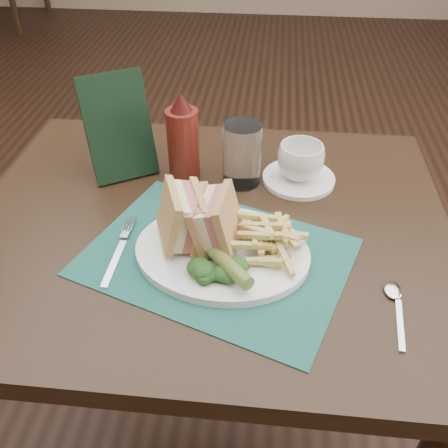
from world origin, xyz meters
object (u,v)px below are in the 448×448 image
(placemat, at_px, (217,257))
(ketchup_bottle, at_px, (183,137))
(drinking_glass, at_px, (242,154))
(sandwich_half_b, at_px, (204,219))
(coffee_cup, at_px, (301,161))
(table_main, at_px, (211,346))
(sandwich_half_a, at_px, (169,218))
(check_presenter, at_px, (119,127))
(saucer, at_px, (299,179))
(plate, at_px, (222,252))

(placemat, xyz_separation_m, ketchup_bottle, (-0.10, 0.25, 0.09))
(placemat, relative_size, drinking_glass, 3.33)
(sandwich_half_b, height_order, drinking_glass, drinking_glass)
(placemat, relative_size, coffee_cup, 4.57)
(coffee_cup, bearing_deg, ketchup_bottle, -178.39)
(placemat, height_order, coffee_cup, coffee_cup)
(table_main, height_order, ketchup_bottle, ketchup_bottle)
(sandwich_half_a, xyz_separation_m, ketchup_bottle, (-0.02, 0.23, 0.02))
(coffee_cup, bearing_deg, sandwich_half_a, -132.90)
(placemat, relative_size, sandwich_half_b, 4.23)
(sandwich_half_a, height_order, check_presenter, check_presenter)
(coffee_cup, bearing_deg, drinking_glass, -173.28)
(sandwich_half_b, distance_m, coffee_cup, 0.29)
(placemat, xyz_separation_m, sandwich_half_b, (-0.02, 0.02, 0.07))
(placemat, bearing_deg, ketchup_bottle, 111.21)
(sandwich_half_b, bearing_deg, drinking_glass, 83.99)
(drinking_glass, height_order, ketchup_bottle, ketchup_bottle)
(saucer, relative_size, drinking_glass, 1.15)
(sandwich_half_a, bearing_deg, sandwich_half_b, -14.48)
(placemat, height_order, sandwich_half_a, sandwich_half_a)
(sandwich_half_a, bearing_deg, plate, -25.25)
(sandwich_half_b, xyz_separation_m, check_presenter, (-0.20, 0.23, 0.04))
(sandwich_half_b, bearing_deg, saucer, 60.81)
(table_main, distance_m, coffee_cup, 0.48)
(ketchup_bottle, bearing_deg, saucer, 1.61)
(sandwich_half_b, xyz_separation_m, drinking_glass, (0.05, 0.22, -0.00))
(table_main, bearing_deg, ketchup_bottle, 114.81)
(table_main, xyz_separation_m, drinking_glass, (0.05, 0.14, 0.44))
(ketchup_bottle, xyz_separation_m, check_presenter, (-0.13, 0.00, 0.01))
(sandwich_half_b, xyz_separation_m, ketchup_bottle, (-0.07, 0.23, 0.02))
(sandwich_half_a, distance_m, drinking_glass, 0.25)
(ketchup_bottle, bearing_deg, placemat, -68.79)
(saucer, xyz_separation_m, coffee_cup, (0.00, 0.00, 0.04))
(placemat, relative_size, ketchup_bottle, 2.33)
(saucer, distance_m, coffee_cup, 0.04)
(coffee_cup, distance_m, check_presenter, 0.37)
(drinking_glass, bearing_deg, check_presenter, 177.33)
(ketchup_bottle, bearing_deg, coffee_cup, 1.61)
(placemat, bearing_deg, saucer, 60.50)
(ketchup_bottle, bearing_deg, plate, -66.58)
(placemat, bearing_deg, sandwich_half_b, 142.43)
(plate, xyz_separation_m, saucer, (0.13, 0.25, -0.00))
(plate, distance_m, sandwich_half_b, 0.07)
(sandwich_half_a, bearing_deg, ketchup_bottle, 73.83)
(sandwich_half_a, bearing_deg, check_presenter, 101.73)
(plate, distance_m, saucer, 0.28)
(sandwich_half_b, height_order, coffee_cup, sandwich_half_b)
(plate, bearing_deg, ketchup_bottle, 119.71)
(sandwich_half_b, bearing_deg, plate, -17.13)
(placemat, xyz_separation_m, drinking_glass, (0.02, 0.24, 0.06))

